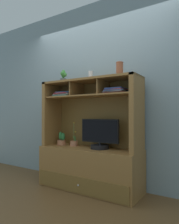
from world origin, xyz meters
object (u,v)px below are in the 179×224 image
object	(u,v)px
tv_monitor	(100,137)
potted_fern	(62,140)
accent_vase	(120,69)
potted_orchid	(74,143)
magazine_stack_left	(117,91)
ceramic_vase	(91,76)
media_console	(90,156)
potted_succulent	(63,77)
magazine_stack_centre	(65,95)

from	to	relation	value
tv_monitor	potted_fern	bearing A→B (deg)	179.40
potted_fern	accent_vase	world-z (taller)	accent_vase
potted_fern	tv_monitor	bearing A→B (deg)	-0.60
potted_orchid	magazine_stack_left	size ratio (longest dim) A/B	1.17
ceramic_vase	media_console	bearing A→B (deg)	-90.00
potted_succulent	accent_vase	xyz separation A→B (m)	(0.95, -0.02, 0.00)
potted_fern	ceramic_vase	size ratio (longest dim) A/B	1.59
magazine_stack_left	magazine_stack_centre	bearing A→B (deg)	-179.36
magazine_stack_centre	accent_vase	xyz separation A→B (m)	(0.91, -0.02, 0.28)
magazine_stack_left	accent_vase	bearing A→B (deg)	-26.05
media_console	accent_vase	distance (m)	1.27
potted_orchid	potted_succulent	xyz separation A→B (m)	(-0.18, -0.03, 1.01)
media_console	ceramic_vase	world-z (taller)	ceramic_vase
potted_fern	ceramic_vase	xyz separation A→B (m)	(0.52, 0.02, 0.96)
potted_fern	accent_vase	size ratio (longest dim) A/B	1.11
potted_succulent	ceramic_vase	bearing A→B (deg)	4.06
magazine_stack_left	potted_succulent	distance (m)	0.93
media_console	potted_fern	distance (m)	0.55
potted_fern	potted_orchid	bearing A→B (deg)	4.24
magazine_stack_left	potted_succulent	world-z (taller)	potted_succulent
magazine_stack_left	potted_succulent	bearing A→B (deg)	-179.46
magazine_stack_left	ceramic_vase	size ratio (longest dim) A/B	2.38
media_console	magazine_stack_left	distance (m)	0.99
potted_orchid	potted_succulent	distance (m)	1.03
media_console	magazine_stack_centre	world-z (taller)	media_console
media_console	magazine_stack_left	xyz separation A→B (m)	(0.42, -0.00, 0.90)
potted_fern	potted_succulent	size ratio (longest dim) A/B	1.01
magazine_stack_left	accent_vase	size ratio (longest dim) A/B	1.66
accent_vase	potted_fern	bearing A→B (deg)	177.97
magazine_stack_centre	potted_succulent	size ratio (longest dim) A/B	1.80
tv_monitor	magazine_stack_centre	xyz separation A→B (m)	(-0.60, -0.01, 0.61)
potted_orchid	magazine_stack_centre	xyz separation A→B (m)	(-0.14, -0.03, 0.73)
potted_fern	magazine_stack_left	bearing A→B (deg)	-0.47
magazine_stack_left	tv_monitor	bearing A→B (deg)	179.86
tv_monitor	magazine_stack_left	bearing A→B (deg)	-0.14
magazine_stack_centre	potted_succulent	bearing A→B (deg)	178.39
media_console	potted_fern	bearing A→B (deg)	179.50
magazine_stack_left	magazine_stack_centre	distance (m)	0.85
potted_orchid	ceramic_vase	bearing A→B (deg)	0.17
magazine_stack_centre	accent_vase	size ratio (longest dim) A/B	1.96
media_console	magazine_stack_centre	size ratio (longest dim) A/B	4.28
tv_monitor	accent_vase	bearing A→B (deg)	-5.17
potted_orchid	potted_succulent	bearing A→B (deg)	-169.55
potted_succulent	ceramic_vase	distance (m)	0.48
media_console	tv_monitor	xyz separation A→B (m)	(0.16, -0.00, 0.29)
media_console	potted_succulent	size ratio (longest dim) A/B	7.69
tv_monitor	potted_orchid	distance (m)	0.48
media_console	potted_orchid	world-z (taller)	media_console
ceramic_vase	potted_fern	bearing A→B (deg)	-178.07
potted_fern	potted_succulent	bearing A→B (deg)	-19.37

